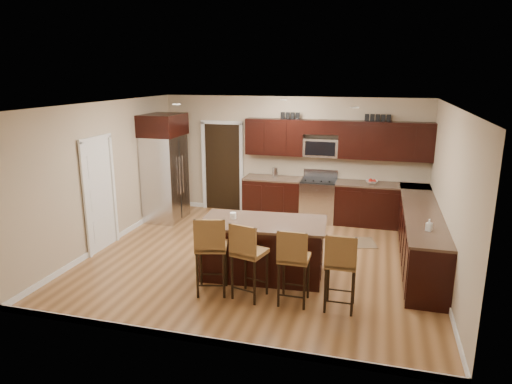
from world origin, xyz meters
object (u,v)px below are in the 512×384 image
(stool_right, at_px, (293,258))
(refrigerator, at_px, (165,167))
(island, at_px, (263,250))
(stool_left, at_px, (211,247))
(stool_extra, at_px, (341,263))
(stool_mid, at_px, (247,252))
(range, at_px, (318,200))

(stool_right, distance_m, refrigerator, 4.72)
(island, height_order, stool_left, stool_left)
(stool_right, bearing_deg, refrigerator, 137.75)
(stool_left, xyz_separation_m, stool_extra, (1.87, 0.00, -0.05))
(island, bearing_deg, stool_mid, -95.74)
(island, distance_m, stool_extra, 1.58)
(stool_mid, distance_m, stool_extra, 1.32)
(stool_mid, height_order, stool_extra, stool_mid)
(island, height_order, stool_mid, stool_mid)
(refrigerator, bearing_deg, stool_extra, -37.31)
(island, bearing_deg, refrigerator, 136.20)
(stool_right, relative_size, stool_extra, 1.00)
(stool_right, distance_m, stool_extra, 0.65)
(stool_mid, bearing_deg, refrigerator, 146.01)
(stool_left, height_order, stool_right, stool_left)
(island, relative_size, stool_left, 1.71)
(stool_mid, bearing_deg, stool_right, 14.19)
(range, height_order, island, range)
(refrigerator, bearing_deg, stool_right, -42.13)
(range, bearing_deg, stool_left, -104.75)
(range, distance_m, stool_right, 3.95)
(stool_left, bearing_deg, refrigerator, 111.22)
(stool_left, distance_m, stool_extra, 1.87)
(stool_right, relative_size, refrigerator, 0.48)
(range, distance_m, stool_extra, 4.03)
(range, distance_m, stool_mid, 3.98)
(stool_mid, xyz_separation_m, stool_right, (0.67, -0.00, -0.02))
(stool_left, relative_size, stool_mid, 1.04)
(stool_left, relative_size, stool_right, 1.07)
(refrigerator, bearing_deg, island, -39.14)
(stool_extra, bearing_deg, range, 101.78)
(stool_left, bearing_deg, range, 60.79)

